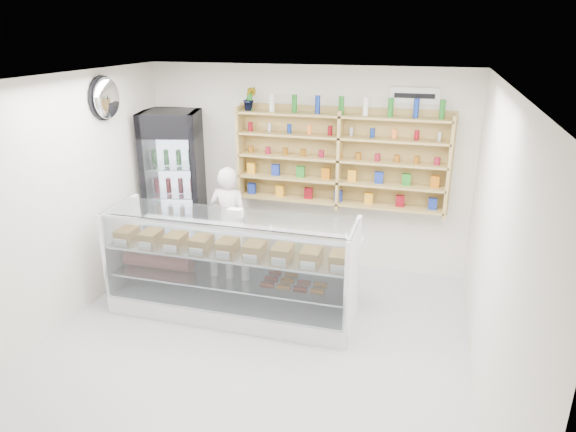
% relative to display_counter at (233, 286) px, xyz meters
% --- Properties ---
extents(room, '(5.00, 5.00, 5.00)m').
position_rel_display_counter_xyz_m(room, '(0.47, -0.80, 1.05)').
color(room, silver).
rests_on(room, ground).
extents(display_counter, '(2.91, 0.87, 1.26)m').
position_rel_display_counter_xyz_m(display_counter, '(0.00, 0.00, 0.00)').
color(display_counter, white).
rests_on(display_counter, floor).
extents(shop_worker, '(0.57, 0.39, 1.54)m').
position_rel_display_counter_xyz_m(shop_worker, '(-0.43, 1.01, 0.42)').
color(shop_worker, silver).
rests_on(shop_worker, floor).
extents(drinks_cooler, '(0.95, 0.93, 2.18)m').
position_rel_display_counter_xyz_m(drinks_cooler, '(-1.38, 1.33, 0.74)').
color(drinks_cooler, black).
rests_on(drinks_cooler, floor).
extents(wall_shelving, '(2.84, 0.28, 1.33)m').
position_rel_display_counter_xyz_m(wall_shelving, '(0.97, 1.54, 1.24)').
color(wall_shelving, '#A78D4E').
rests_on(wall_shelving, back_wall).
extents(potted_plant, '(0.20, 0.18, 0.32)m').
position_rel_display_counter_xyz_m(potted_plant, '(-0.28, 1.54, 2.00)').
color(potted_plant, '#1E6626').
rests_on(potted_plant, wall_shelving).
extents(security_mirror, '(0.15, 0.50, 0.50)m').
position_rel_display_counter_xyz_m(security_mirror, '(-1.70, 0.40, 2.10)').
color(security_mirror, silver).
rests_on(security_mirror, left_wall).
extents(wall_sign, '(0.62, 0.03, 0.20)m').
position_rel_display_counter_xyz_m(wall_sign, '(1.87, 1.67, 2.10)').
color(wall_sign, white).
rests_on(wall_sign, back_wall).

